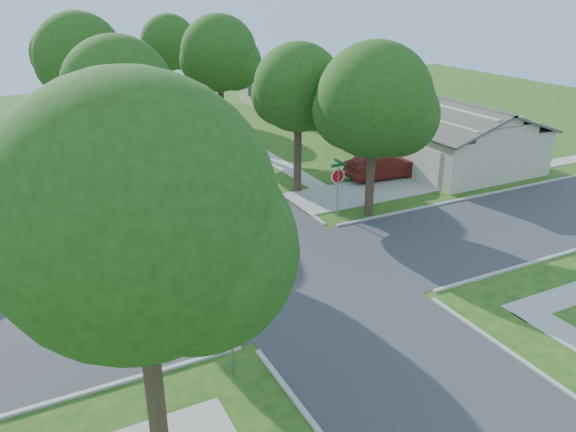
# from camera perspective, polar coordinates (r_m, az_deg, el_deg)

# --- Properties ---
(ground) EXTENTS (100.00, 100.00, 0.00)m
(ground) POSITION_cam_1_polar(r_m,az_deg,el_deg) (22.92, 1.04, -6.02)
(ground) COLOR #1B4C14
(ground) RESTS_ON ground
(road_ns) EXTENTS (7.00, 100.00, 0.02)m
(road_ns) POSITION_cam_1_polar(r_m,az_deg,el_deg) (22.92, 1.04, -6.01)
(road_ns) COLOR #333335
(road_ns) RESTS_ON ground
(sidewalk_ne) EXTENTS (1.20, 40.00, 0.04)m
(sidewalk_ne) POSITION_cam_1_polar(r_m,az_deg,el_deg) (47.75, -7.18, 8.98)
(sidewalk_ne) COLOR #9E9B91
(sidewalk_ne) RESTS_ON ground
(sidewalk_nw) EXTENTS (1.20, 40.00, 0.04)m
(sidewalk_nw) POSITION_cam_1_polar(r_m,az_deg,el_deg) (45.26, -21.92, 6.81)
(sidewalk_nw) COLOR #9E9B91
(sidewalk_nw) RESTS_ON ground
(driveway) EXTENTS (8.80, 3.60, 0.05)m
(driveway) POSITION_cam_1_polar(r_m,az_deg,el_deg) (32.26, 7.58, 2.44)
(driveway) COLOR #9E9B91
(driveway) RESTS_ON ground
(stop_sign_sw) EXTENTS (1.05, 0.80, 2.98)m
(stop_sign_sw) POSITION_cam_1_polar(r_m,az_deg,el_deg) (16.52, -5.84, -10.18)
(stop_sign_sw) COLOR gray
(stop_sign_sw) RESTS_ON ground
(stop_sign_ne) EXTENTS (1.05, 0.80, 2.98)m
(stop_sign_ne) POSITION_cam_1_polar(r_m,az_deg,el_deg) (28.04, 5.09, 3.82)
(stop_sign_ne) COLOR gray
(stop_sign_ne) RESTS_ON ground
(tree_e_near) EXTENTS (4.97, 4.80, 8.28)m
(tree_e_near) POSITION_cam_1_polar(r_m,az_deg,el_deg) (30.81, 1.11, 12.52)
(tree_e_near) COLOR #38281C
(tree_e_near) RESTS_ON ground
(tree_e_mid) EXTENTS (5.59, 5.40, 9.21)m
(tree_e_mid) POSITION_cam_1_polar(r_m,az_deg,el_deg) (41.61, -6.93, 15.76)
(tree_e_mid) COLOR #38281C
(tree_e_mid) RESTS_ON ground
(tree_e_far) EXTENTS (5.17, 5.00, 8.72)m
(tree_e_far) POSITION_cam_1_polar(r_m,az_deg,el_deg) (53.96, -11.96, 16.63)
(tree_e_far) COLOR #38281C
(tree_e_far) RESTS_ON ground
(tree_w_near) EXTENTS (5.38, 5.20, 8.97)m
(tree_w_near) POSITION_cam_1_polar(r_m,az_deg,el_deg) (27.67, -16.72, 11.48)
(tree_w_near) COLOR #38281C
(tree_w_near) RESTS_ON ground
(tree_w_mid) EXTENTS (5.80, 5.60, 9.56)m
(tree_w_mid) POSITION_cam_1_polar(r_m,az_deg,el_deg) (39.37, -20.30, 14.58)
(tree_w_mid) COLOR #38281C
(tree_w_mid) RESTS_ON ground
(tree_w_far) EXTENTS (4.76, 4.60, 8.04)m
(tree_w_far) POSITION_cam_1_polar(r_m,az_deg,el_deg) (52.32, -22.19, 14.84)
(tree_w_far) COLOR #38281C
(tree_w_far) RESTS_ON ground
(tree_sw_corner) EXTENTS (6.21, 6.00, 9.55)m
(tree_sw_corner) POSITION_cam_1_polar(r_m,az_deg,el_deg) (11.94, -14.85, -1.19)
(tree_sw_corner) COLOR #38281C
(tree_sw_corner) RESTS_ON ground
(tree_ne_corner) EXTENTS (5.80, 5.60, 8.66)m
(tree_ne_corner) POSITION_cam_1_polar(r_m,az_deg,el_deg) (27.64, 8.88, 11.02)
(tree_ne_corner) COLOR #38281C
(tree_ne_corner) RESTS_ON ground
(house_ne_near) EXTENTS (8.42, 13.60, 4.23)m
(house_ne_near) POSITION_cam_1_polar(r_m,az_deg,el_deg) (39.58, 14.34, 7.93)
(house_ne_near) COLOR beige
(house_ne_near) RESTS_ON ground
(house_ne_far) EXTENTS (8.42, 13.60, 4.23)m
(house_ne_far) POSITION_cam_1_polar(r_m,az_deg,el_deg) (54.11, 1.71, 12.32)
(house_ne_far) COLOR beige
(house_ne_far) RESTS_ON ground
(car_driveway) EXTENTS (4.87, 1.89, 1.58)m
(car_driveway) POSITION_cam_1_polar(r_m,az_deg,el_deg) (34.69, 9.72, 5.07)
(car_driveway) COLOR #501310
(car_driveway) RESTS_ON ground
(car_curb_east) EXTENTS (2.06, 4.85, 1.64)m
(car_curb_east) POSITION_cam_1_polar(r_m,az_deg,el_deg) (46.60, -10.67, 9.45)
(car_curb_east) COLOR black
(car_curb_east) RESTS_ON ground
(car_curb_west) EXTENTS (1.76, 4.08, 1.17)m
(car_curb_west) POSITION_cam_1_polar(r_m,az_deg,el_deg) (55.54, -20.22, 10.27)
(car_curb_west) COLOR black
(car_curb_west) RESTS_ON ground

